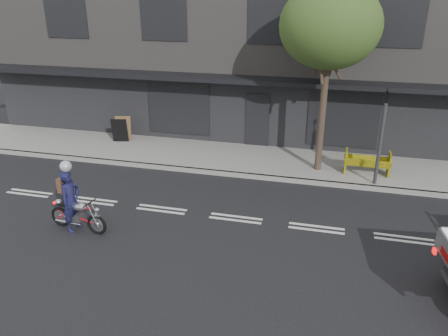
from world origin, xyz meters
The scene contains 10 objects.
ground centered at (0.00, 0.00, 0.00)m, with size 80.00×80.00×0.00m, color black.
sidewalk centered at (0.00, 4.70, 0.07)m, with size 32.00×3.20×0.15m, color gray.
kerb centered at (0.00, 3.10, 0.07)m, with size 32.00×0.20×0.15m, color gray.
building_main centered at (0.00, 11.30, 4.00)m, with size 26.00×10.00×8.00m, color slate.
street_tree centered at (2.20, 4.20, 5.28)m, with size 3.40×3.40×6.74m.
traffic_light_pole centered at (4.20, 3.35, 1.65)m, with size 0.12×0.12×3.50m.
motorcycle centered at (-4.24, -1.73, 0.50)m, with size 1.90×0.55×0.98m.
rider centered at (-4.39, -1.73, 0.91)m, with size 0.66×0.43×1.82m, color #16173E.
construction_barrier centered at (3.95, 3.95, 0.60)m, with size 1.62×0.65×0.91m, color #FFED0D, non-canonical shape.
sandwich_board centered at (-6.38, 5.19, 0.69)m, with size 0.68×0.45×1.07m, color black, non-canonical shape.
Camera 1 is at (2.48, -11.34, 6.50)m, focal length 35.00 mm.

